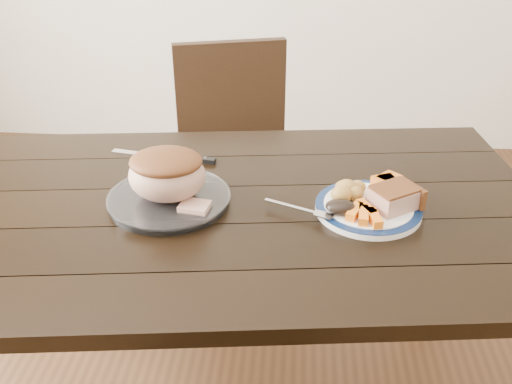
# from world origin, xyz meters

# --- Properties ---
(dining_table) EXTENTS (1.70, 1.09, 0.75)m
(dining_table) POSITION_xyz_m (0.00, 0.00, 0.66)
(dining_table) COLOR black
(dining_table) RESTS_ON ground
(chair_far) EXTENTS (0.52, 0.53, 0.93)m
(chair_far) POSITION_xyz_m (-0.05, 0.73, 0.52)
(chair_far) COLOR black
(chair_far) RESTS_ON ground
(dinner_plate) EXTENTS (0.26, 0.26, 0.02)m
(dinner_plate) POSITION_xyz_m (0.35, -0.01, 0.76)
(dinner_plate) COLOR white
(dinner_plate) RESTS_ON dining_table
(plate_rim) EXTENTS (0.26, 0.26, 0.02)m
(plate_rim) POSITION_xyz_m (0.35, -0.01, 0.77)
(plate_rim) COLOR #0D1E42
(plate_rim) RESTS_ON dinner_plate
(serving_platter) EXTENTS (0.30, 0.30, 0.02)m
(serving_platter) POSITION_xyz_m (-0.14, -0.01, 0.76)
(serving_platter) COLOR white
(serving_platter) RESTS_ON dining_table
(pork_slice) EXTENTS (0.13, 0.13, 0.05)m
(pork_slice) POSITION_xyz_m (0.41, -0.01, 0.79)
(pork_slice) COLOR tan
(pork_slice) RESTS_ON dinner_plate
(roasted_potatoes) EXTENTS (0.09, 0.09, 0.05)m
(roasted_potatoes) POSITION_xyz_m (0.30, 0.02, 0.79)
(roasted_potatoes) COLOR gold
(roasted_potatoes) RESTS_ON dinner_plate
(carrot_batons) EXTENTS (0.08, 0.11, 0.02)m
(carrot_batons) POSITION_xyz_m (0.34, -0.07, 0.78)
(carrot_batons) COLOR orange
(carrot_batons) RESTS_ON dinner_plate
(pumpkin_wedges) EXTENTS (0.08, 0.08, 0.04)m
(pumpkin_wedges) POSITION_xyz_m (0.40, 0.07, 0.79)
(pumpkin_wedges) COLOR orange
(pumpkin_wedges) RESTS_ON dinner_plate
(dark_mushroom) EXTENTS (0.07, 0.05, 0.03)m
(dark_mushroom) POSITION_xyz_m (0.28, -0.05, 0.79)
(dark_mushroom) COLOR black
(dark_mushroom) RESTS_ON dinner_plate
(fork) EXTENTS (0.17, 0.09, 0.00)m
(fork) POSITION_xyz_m (0.20, -0.05, 0.77)
(fork) COLOR silver
(fork) RESTS_ON dinner_plate
(roast_joint) EXTENTS (0.19, 0.16, 0.12)m
(roast_joint) POSITION_xyz_m (-0.14, -0.01, 0.83)
(roast_joint) COLOR tan
(roast_joint) RESTS_ON serving_platter
(cut_slice) EXTENTS (0.08, 0.07, 0.02)m
(cut_slice) POSITION_xyz_m (-0.06, -0.06, 0.78)
(cut_slice) COLOR tan
(cut_slice) RESTS_ON serving_platter
(carving_knife) EXTENTS (0.32, 0.08, 0.01)m
(carving_knife) POSITION_xyz_m (-0.15, 0.24, 0.76)
(carving_knife) COLOR silver
(carving_knife) RESTS_ON dining_table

